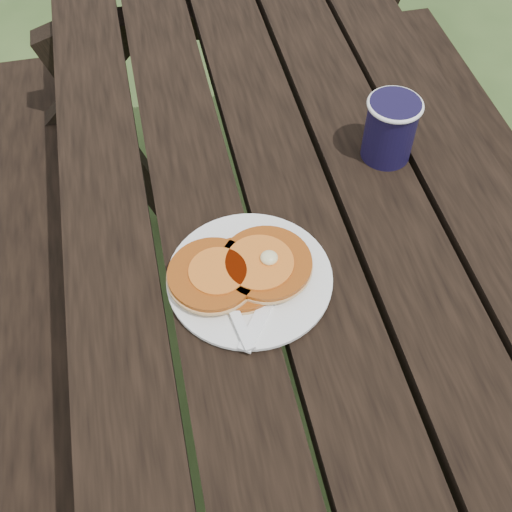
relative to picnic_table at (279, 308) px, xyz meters
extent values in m
plane|color=#293E1A|center=(0.00, 0.00, -0.37)|extent=(60.00, 60.00, 0.00)
cube|color=black|center=(0.00, 0.00, 0.36)|extent=(0.75, 1.80, 0.04)
cube|color=black|center=(-0.55, 0.00, 0.06)|extent=(0.25, 1.80, 0.04)
cylinder|color=white|center=(-0.10, -0.18, 0.39)|extent=(0.32, 0.32, 0.01)
cylinder|color=#A94D13|center=(-0.12, -0.18, 0.40)|extent=(0.13, 0.13, 0.01)
cylinder|color=#A94D13|center=(-0.16, -0.18, 0.41)|extent=(0.13, 0.13, 0.01)
cylinder|color=#A94D13|center=(-0.07, -0.17, 0.41)|extent=(0.14, 0.14, 0.01)
cylinder|color=#C9621C|center=(-0.09, -0.17, 0.42)|extent=(0.10, 0.10, 0.00)
ellipsoid|color=#F4E59E|center=(-0.07, -0.17, 0.42)|extent=(0.03, 0.03, 0.02)
cube|color=white|center=(-0.08, -0.23, 0.39)|extent=(0.12, 0.16, 0.00)
cylinder|color=black|center=(0.19, 0.03, 0.44)|extent=(0.09, 0.09, 0.11)
torus|color=white|center=(0.19, 0.03, 0.49)|extent=(0.09, 0.09, 0.01)
cylinder|color=black|center=(0.19, 0.03, 0.49)|extent=(0.08, 0.08, 0.01)
camera|label=1|loc=(-0.21, -0.72, 1.17)|focal=45.00mm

